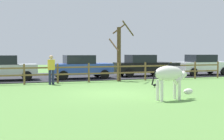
% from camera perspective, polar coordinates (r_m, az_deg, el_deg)
% --- Properties ---
extents(ground_plane, '(60.00, 60.00, 0.00)m').
position_cam_1_polar(ground_plane, '(13.16, 0.28, -4.50)').
color(ground_plane, '#5B8C42').
extents(parking_asphalt, '(28.00, 7.40, 0.05)m').
position_cam_1_polar(parking_asphalt, '(22.10, -7.67, -1.21)').
color(parking_asphalt, '#2D2D33').
rests_on(parking_asphalt, ground_plane).
extents(paddock_fence, '(20.60, 0.11, 1.15)m').
position_cam_1_polar(paddock_fence, '(17.70, -7.37, -0.32)').
color(paddock_fence, brown).
rests_on(paddock_fence, ground_plane).
extents(bare_tree, '(1.57, 1.54, 3.69)m').
position_cam_1_polar(bare_tree, '(18.61, 1.38, 3.50)').
color(bare_tree, '#513A23').
rests_on(bare_tree, ground_plane).
extents(zebra, '(1.93, 0.62, 1.41)m').
position_cam_1_polar(zebra, '(11.46, 11.12, -1.10)').
color(zebra, white).
rests_on(zebra, ground_plane).
extents(crow_on_grass, '(0.21, 0.10, 0.20)m').
position_cam_1_polar(crow_on_grass, '(15.48, 8.17, -2.85)').
color(crow_on_grass, black).
rests_on(crow_on_grass, ground_plane).
extents(parked_car_silver, '(4.01, 1.91, 1.56)m').
position_cam_1_polar(parked_car_silver, '(19.69, -20.14, 0.42)').
color(parked_car_silver, '#B7BABF').
rests_on(parked_car_silver, parking_asphalt).
extents(parked_car_black, '(4.01, 1.91, 1.56)m').
position_cam_1_polar(parked_car_black, '(21.98, 5.71, 0.92)').
color(parked_car_black, black).
rests_on(parked_car_black, parking_asphalt).
extents(parked_car_white, '(4.01, 1.89, 1.56)m').
position_cam_1_polar(parked_car_white, '(23.95, 16.82, 1.00)').
color(parked_car_white, white).
rests_on(parked_car_white, parking_asphalt).
extents(parked_car_blue, '(4.02, 1.91, 1.56)m').
position_cam_1_polar(parked_car_blue, '(19.90, -6.00, 0.65)').
color(parked_car_blue, '#2D4CAD').
rests_on(parked_car_blue, parking_asphalt).
extents(visitor_near_fence, '(0.38, 0.26, 1.64)m').
position_cam_1_polar(visitor_near_fence, '(16.91, -11.52, 0.30)').
color(visitor_near_fence, '#232847').
rests_on(visitor_near_fence, ground_plane).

